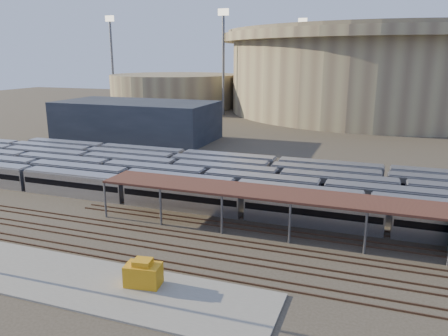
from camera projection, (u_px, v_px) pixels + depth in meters
ground at (153, 228)px, 56.89m from camera, size 420.00×420.00×0.00m
apron at (38, 273)px, 44.84m from camera, size 50.00×9.00×0.20m
subway_trains at (217, 179)px, 72.67m from camera, size 131.33×23.90×3.60m
inspection_shed at (331, 200)px, 52.07m from camera, size 60.30×6.00×5.30m
empty_tracks at (132, 242)px, 52.31m from camera, size 170.00×9.62×0.18m
stadium at (380, 70)px, 172.15m from camera, size 124.00×124.00×32.50m
secondary_arena at (175, 90)px, 193.31m from camera, size 56.00×56.00×14.00m
service_building at (136, 120)px, 117.26m from camera, size 42.00×20.00×10.00m
floodlight_0 at (223, 59)px, 161.84m from camera, size 4.00×1.00×38.40m
floodlight_1 at (112, 59)px, 189.02m from camera, size 4.00×1.00×38.40m
floodlight_3 at (301, 59)px, 200.83m from camera, size 4.00×1.00×38.40m
yellow_equipment at (143, 275)px, 42.05m from camera, size 3.66×2.59×2.12m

